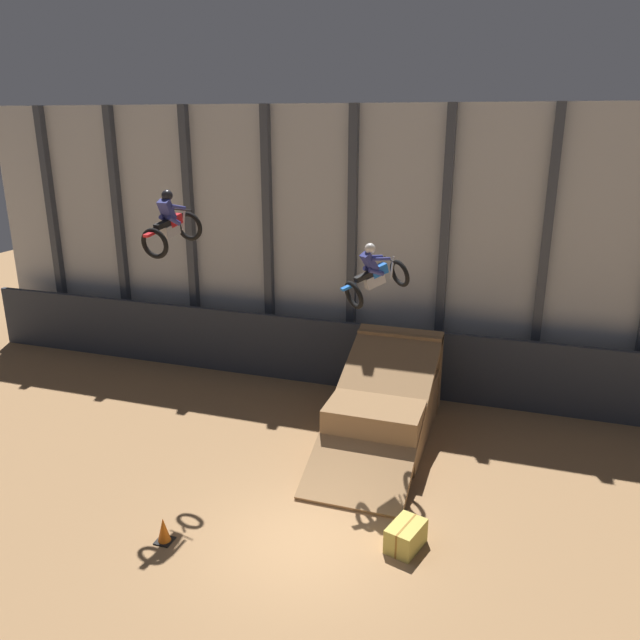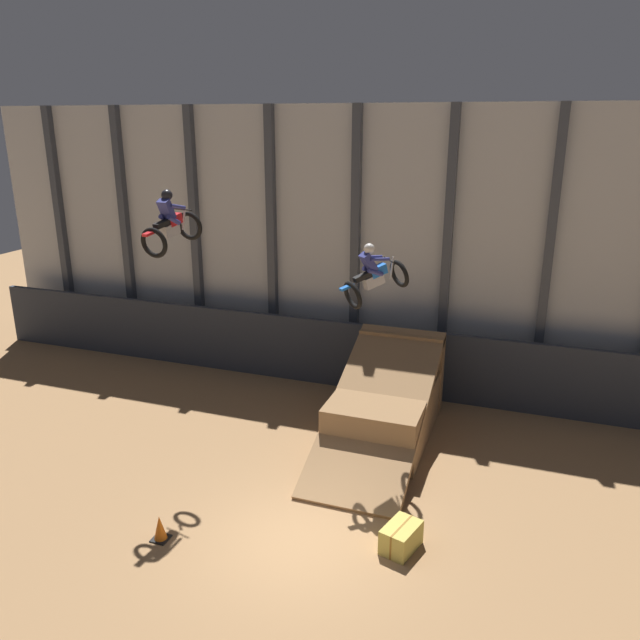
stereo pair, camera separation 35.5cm
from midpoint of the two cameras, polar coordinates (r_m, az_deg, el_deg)
ground_plane at (r=14.27m, az=-1.36°, el=-19.61°), size 60.00×60.00×0.00m
arena_back_wall at (r=20.78m, az=7.91°, el=6.34°), size 32.00×0.40×9.18m
lower_barrier at (r=20.66m, az=6.82°, el=-3.68°), size 31.36×0.20×2.28m
dirt_ramp at (r=18.21m, az=6.68°, el=-7.62°), size 2.60×6.16×2.66m
rider_bike_left_air at (r=15.34m, az=-12.85°, el=8.47°), size 0.86×1.84×1.54m
rider_bike_right_air at (r=15.32m, az=5.62°, el=4.01°), size 1.65×1.71×1.63m
traffic_cone_near_ramp at (r=14.54m, az=-13.72°, el=-18.01°), size 0.36×0.36×0.58m
hay_bale_trackside at (r=14.05m, az=8.18°, el=-19.07°), size 0.83×1.03×0.57m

